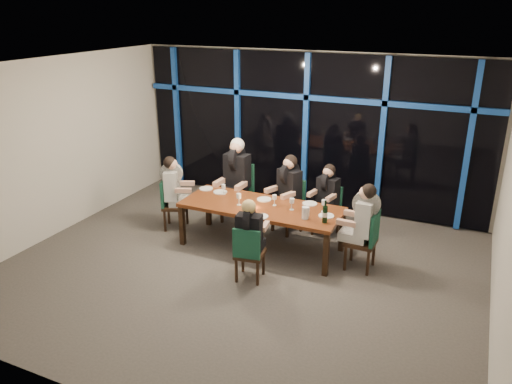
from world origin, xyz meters
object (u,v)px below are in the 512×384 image
Objects in this scene: diner_far_mid at (288,183)px; water_pitcher at (305,213)px; chair_end_right at (367,238)px; diner_near_mid at (250,227)px; chair_far_mid at (291,202)px; chair_end_left at (171,201)px; diner_far_left at (236,169)px; chair_far_left at (239,189)px; diner_end_right at (363,214)px; chair_far_right at (328,207)px; chair_near_mid at (248,251)px; diner_far_right at (327,190)px; diner_end_left at (174,182)px; dining_table at (261,209)px; wine_bottle at (325,214)px.

diner_far_mid reaches higher than water_pitcher.
chair_end_right is 1.11× the size of diner_near_mid.
chair_far_mid is at bearing -96.35° from diner_near_mid.
diner_near_mid is at bearing -139.58° from water_pitcher.
chair_end_left is 1.30m from diner_far_left.
chair_far_left is 1.17× the size of diner_end_right.
chair_far_mid is 1.05× the size of diner_end_right.
diner_end_right is (1.49, -0.77, -0.02)m from diner_far_mid.
chair_near_mid is (-0.56, -2.06, -0.00)m from chair_far_right.
diner_far_right is 0.93× the size of diner_end_right.
chair_far_mid is at bearing -159.91° from diner_far_right.
chair_end_left is at bearing 90.00° from diner_end_left.
chair_far_mid is at bearing 77.16° from dining_table.
diner_far_right is (1.67, 0.12, -0.19)m from diner_far_left.
diner_far_left is 1.14× the size of diner_end_right.
diner_end_right is (-0.08, 0.00, 0.37)m from chair_end_right.
chair_near_mid is 0.83× the size of diner_far_left.
dining_table is 2.86× the size of diner_end_right.
chair_far_mid is 1.10× the size of chair_far_right.
chair_far_left reaches higher than water_pitcher.
diner_far_right is at bearing -134.02° from chair_end_right.
chair_far_right is at bearing 36.68° from chair_far_mid.
diner_end_right is at bearing -7.47° from chair_far_mid.
diner_far_right is (0.62, 0.09, 0.30)m from chair_far_mid.
chair_end_right reaches higher than dining_table.
chair_far_mid is 1.72m from diner_end_right.
chair_end_right is 4.97× the size of water_pitcher.
diner_end_left is (-2.52, -0.85, 0.04)m from diner_far_right.
wine_bottle is (-0.52, -0.21, -0.01)m from diner_end_right.
chair_near_mid is 1.88m from diner_far_mid.
dining_table is at bearing -84.03° from chair_near_mid.
diner_far_right is (0.81, 0.93, 0.15)m from dining_table.
diner_far_mid is at bearing -95.24° from diner_near_mid.
chair_end_left is at bearing -137.82° from diner_far_left.
water_pitcher is at bearing -134.05° from diner_near_mid.
diner_far_mid is at bearing 134.40° from wine_bottle.
chair_far_left is at bearing -164.35° from chair_far_right.
diner_end_right reaches higher than chair_far_mid.
chair_end_right is 0.90× the size of diner_far_left.
chair_near_mid is (0.08, -1.90, -0.05)m from chair_far_mid.
diner_end_right is at bearing -15.43° from diner_far_left.
wine_bottle is (0.87, 0.77, 0.06)m from diner_near_mid.
wine_bottle reaches higher than chair_end_right.
chair_far_left is at bearing 133.38° from dining_table.
diner_end_left is 0.98× the size of diner_end_right.
diner_end_left is (-3.44, 0.08, 0.35)m from chair_end_right.
diner_near_mid is at bearing -63.94° from diner_far_mid.
chair_far_left is 2.29m from wine_bottle.
chair_far_mid is at bearing 106.77° from water_pitcher.
dining_table is 13.84× the size of water_pitcher.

